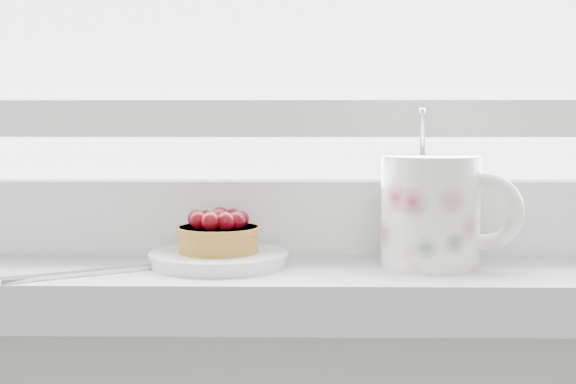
{
  "coord_description": "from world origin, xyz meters",
  "views": [
    {
      "loc": [
        -0.0,
        1.19,
        1.07
      ],
      "look_at": [
        -0.01,
        1.88,
        1.01
      ],
      "focal_mm": 50.0,
      "sensor_mm": 36.0,
      "label": 1
    }
  ],
  "objects_px": {
    "saucer": "(219,259)",
    "fork": "(129,269)",
    "floral_mug": "(434,209)",
    "raspberry_tart": "(218,233)"
  },
  "relations": [
    {
      "from": "floral_mug",
      "to": "raspberry_tart",
      "type": "bearing_deg",
      "value": 179.73
    },
    {
      "from": "raspberry_tart",
      "to": "fork",
      "type": "height_order",
      "value": "raspberry_tart"
    },
    {
      "from": "saucer",
      "to": "raspberry_tart",
      "type": "relative_size",
      "value": 1.69
    },
    {
      "from": "raspberry_tart",
      "to": "floral_mug",
      "type": "height_order",
      "value": "floral_mug"
    },
    {
      "from": "saucer",
      "to": "fork",
      "type": "bearing_deg",
      "value": -160.04
    },
    {
      "from": "saucer",
      "to": "raspberry_tart",
      "type": "height_order",
      "value": "raspberry_tart"
    },
    {
      "from": "raspberry_tart",
      "to": "floral_mug",
      "type": "distance_m",
      "value": 0.19
    },
    {
      "from": "floral_mug",
      "to": "saucer",
      "type": "bearing_deg",
      "value": 179.73
    },
    {
      "from": "saucer",
      "to": "fork",
      "type": "relative_size",
      "value": 0.64
    },
    {
      "from": "floral_mug",
      "to": "fork",
      "type": "bearing_deg",
      "value": -174.35
    }
  ]
}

